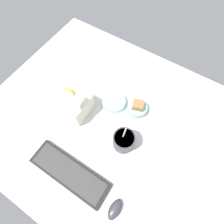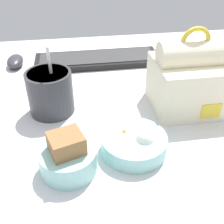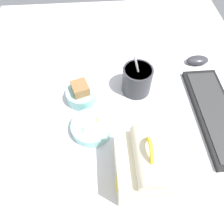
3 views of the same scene
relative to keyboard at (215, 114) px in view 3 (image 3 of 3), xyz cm
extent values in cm
cube|color=silver|center=(-4.74, -31.84, -2.02)|extent=(140.00, 110.00, 2.00)
cube|color=black|center=(0.00, 0.00, -0.12)|extent=(39.14, 12.41, 1.80)
cube|color=#333333|center=(0.00, 0.00, 0.93)|extent=(36.01, 10.18, 0.30)
cube|color=#EFE5C1|center=(18.35, -28.21, 4.87)|extent=(16.32, 14.80, 11.77)
cylinder|color=#EFE5C1|center=(18.35, -28.21, 12.54)|extent=(15.50, 6.48, 6.48)
cube|color=yellow|center=(21.20, -35.71, 2.22)|extent=(4.57, 0.30, 3.53)
torus|color=yellow|center=(18.35, -28.21, 15.45)|extent=(6.71, 1.00, 6.71)
cylinder|color=#333338|center=(-13.72, -25.29, 4.07)|extent=(10.44, 10.44, 10.17)
cylinder|color=olive|center=(-13.72, -25.29, 8.85)|extent=(9.19, 9.19, 0.60)
cylinder|color=silver|center=(-12.93, -25.82, 10.25)|extent=(0.70, 3.51, 11.52)
cylinder|color=#93D1CC|center=(-10.40, -45.20, 1.29)|extent=(10.40, 10.40, 4.62)
cube|color=olive|center=(-10.40, -45.20, 3.84)|extent=(7.04, 6.71, 6.47)
cylinder|color=#93D1CC|center=(2.45, -42.06, 0.75)|extent=(12.98, 12.98, 3.54)
ellipsoid|color=white|center=(4.39, -43.03, 2.30)|extent=(3.53, 3.53, 4.15)
cone|color=#EFBC47|center=(0.83, -40.24, 1.73)|extent=(5.86, 5.86, 3.01)
sphere|color=black|center=(2.86, -46.00, 1.00)|extent=(1.56, 1.56, 1.56)
sphere|color=black|center=(3.41, -45.24, 1.00)|extent=(1.56, 1.56, 1.56)
sphere|color=black|center=(3.48, -44.31, 1.00)|extent=(1.56, 1.56, 1.56)
sphere|color=black|center=(3.05, -43.49, 1.00)|extent=(1.56, 1.56, 1.56)
ellipsoid|color=#333338|center=(-25.61, 1.42, 0.50)|extent=(4.85, 8.84, 3.04)
camera|label=1|loc=(-21.46, -2.75, 85.15)|focal=28.00mm
camera|label=2|loc=(-8.18, -82.49, 37.58)|focal=45.00mm
camera|label=3|loc=(37.99, -38.26, 61.78)|focal=35.00mm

